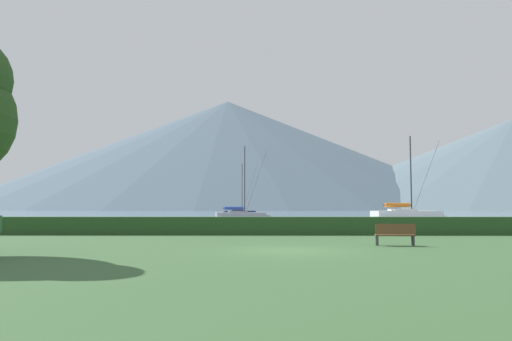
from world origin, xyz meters
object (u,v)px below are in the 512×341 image
at_px(sailboat_slip_0, 241,215).
at_px(park_bench_near_path, 395,233).
at_px(sailboat_slip_3, 240,213).
at_px(sailboat_slip_4, 407,215).

height_order(sailboat_slip_0, park_bench_near_path, sailboat_slip_0).
bearing_deg(park_bench_near_path, sailboat_slip_3, 102.70).
relative_size(sailboat_slip_3, park_bench_near_path, 5.54).
bearing_deg(sailboat_slip_0, park_bench_near_path, -89.54).
distance_m(sailboat_slip_0, park_bench_near_path, 40.91).
height_order(sailboat_slip_0, sailboat_slip_4, sailboat_slip_4).
xyz_separation_m(sailboat_slip_4, park_bench_near_path, (-10.71, -34.59, -0.19)).
distance_m(sailboat_slip_0, sailboat_slip_3, 29.53).
xyz_separation_m(sailboat_slip_0, sailboat_slip_3, (-1.36, 29.49, -0.03)).
relative_size(sailboat_slip_4, park_bench_near_path, 5.64).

